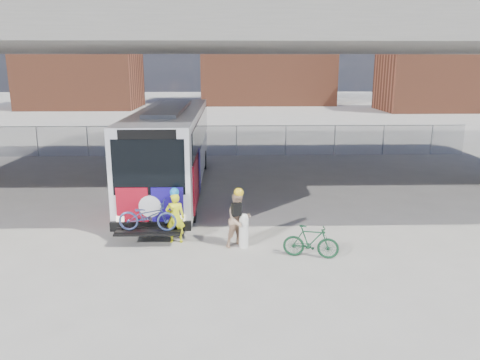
{
  "coord_description": "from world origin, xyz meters",
  "views": [
    {
      "loc": [
        0.45,
        -16.14,
        5.42
      ],
      "look_at": [
        0.86,
        -0.73,
        1.6
      ],
      "focal_mm": 35.0,
      "sensor_mm": 36.0,
      "label": 1
    }
  ],
  "objects_px": {
    "cyclist_hivis": "(175,216)",
    "bike_parked": "(311,242)",
    "bus": "(171,143)",
    "cyclist_tan": "(239,219)",
    "bollard": "(244,229)"
  },
  "relations": [
    {
      "from": "bus",
      "to": "cyclist_hivis",
      "type": "bearing_deg",
      "value": -82.7
    },
    {
      "from": "bus",
      "to": "cyclist_hivis",
      "type": "relative_size",
      "value": 7.33
    },
    {
      "from": "bus",
      "to": "bollard",
      "type": "bearing_deg",
      "value": -66.78
    },
    {
      "from": "cyclist_tan",
      "to": "bike_parked",
      "type": "xyz_separation_m",
      "value": [
        2.05,
        -0.9,
        -0.39
      ]
    },
    {
      "from": "bollard",
      "to": "bike_parked",
      "type": "relative_size",
      "value": 0.67
    },
    {
      "from": "cyclist_hivis",
      "to": "cyclist_tan",
      "type": "bearing_deg",
      "value": 166.62
    },
    {
      "from": "cyclist_tan",
      "to": "bike_parked",
      "type": "bearing_deg",
      "value": -52.73
    },
    {
      "from": "bollard",
      "to": "cyclist_tan",
      "type": "height_order",
      "value": "cyclist_tan"
    },
    {
      "from": "bike_parked",
      "to": "bollard",
      "type": "bearing_deg",
      "value": 79.69
    },
    {
      "from": "bike_parked",
      "to": "cyclist_tan",
      "type": "bearing_deg",
      "value": 79.52
    },
    {
      "from": "cyclist_hivis",
      "to": "cyclist_tan",
      "type": "distance_m",
      "value": 2.0
    },
    {
      "from": "bus",
      "to": "cyclist_tan",
      "type": "height_order",
      "value": "bus"
    },
    {
      "from": "bike_parked",
      "to": "bus",
      "type": "bearing_deg",
      "value": 45.42
    },
    {
      "from": "cyclist_hivis",
      "to": "bike_parked",
      "type": "distance_m",
      "value": 4.23
    },
    {
      "from": "cyclist_hivis",
      "to": "bike_parked",
      "type": "height_order",
      "value": "cyclist_hivis"
    }
  ]
}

